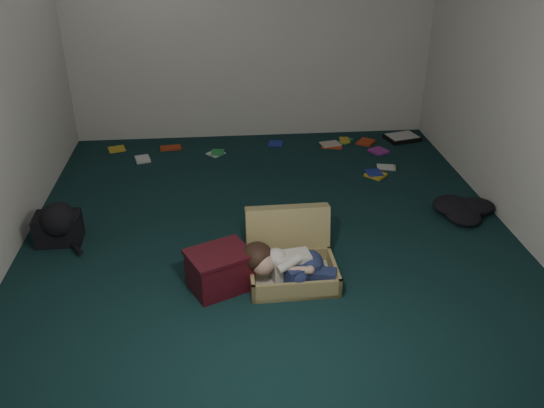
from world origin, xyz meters
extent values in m
plane|color=#0F2A2B|center=(0.00, 0.00, 0.00)|extent=(4.50, 4.50, 0.00)
plane|color=white|center=(0.00, 2.25, 1.30)|extent=(4.50, 0.00, 4.50)
plane|color=white|center=(0.00, -2.25, 1.30)|extent=(4.50, 0.00, 4.50)
plane|color=white|center=(2.00, 0.00, 1.30)|extent=(0.00, 4.50, 4.50)
cube|color=tan|center=(0.10, -0.71, 0.07)|extent=(0.63, 0.46, 0.14)
cube|color=beige|center=(0.10, -0.71, 0.04)|extent=(0.58, 0.40, 0.02)
cube|color=tan|center=(0.09, -0.42, 0.22)|extent=(0.63, 0.20, 0.46)
cube|color=silver|center=(0.08, -0.73, 0.15)|extent=(0.29, 0.19, 0.20)
sphere|color=tan|center=(-0.12, -0.76, 0.21)|extent=(0.17, 0.17, 0.17)
ellipsoid|color=black|center=(-0.16, -0.71, 0.24)|extent=(0.23, 0.24, 0.19)
ellipsoid|color=navy|center=(0.21, -0.72, 0.15)|extent=(0.21, 0.24, 0.19)
cube|color=navy|center=(0.14, -0.81, 0.15)|extent=(0.26, 0.20, 0.13)
cube|color=navy|center=(0.28, -0.82, 0.12)|extent=(0.24, 0.17, 0.10)
sphere|color=white|center=(0.36, -0.79, 0.10)|extent=(0.10, 0.10, 0.10)
sphere|color=white|center=(0.36, -0.86, 0.10)|extent=(0.09, 0.09, 0.09)
cylinder|color=tan|center=(0.13, -0.84, 0.19)|extent=(0.16, 0.06, 0.06)
cube|color=#440D16|center=(-0.42, -0.72, 0.13)|extent=(0.50, 0.45, 0.27)
cube|color=#440D16|center=(-0.42, -0.72, 0.28)|extent=(0.52, 0.48, 0.02)
cube|color=black|center=(1.70, 1.95, 0.02)|extent=(0.42, 0.35, 0.05)
cube|color=white|center=(1.70, 1.95, 0.05)|extent=(0.37, 0.31, 0.01)
cube|color=gold|center=(-1.53, 1.94, 0.01)|extent=(0.18, 0.13, 0.02)
cube|color=#AA3516|center=(-0.94, 1.91, 0.01)|extent=(0.22, 0.22, 0.02)
cube|color=white|center=(-0.44, 1.72, 0.01)|extent=(0.18, 0.21, 0.02)
cube|color=#1B2C97|center=(0.24, 1.94, 0.01)|extent=(0.19, 0.22, 0.02)
cube|color=red|center=(0.86, 1.83, 0.01)|extent=(0.22, 0.21, 0.02)
cube|color=green|center=(1.04, 1.95, 0.01)|extent=(0.19, 0.15, 0.02)
cube|color=#AA2A9B|center=(1.34, 1.61, 0.01)|extent=(0.22, 0.22, 0.02)
cube|color=beige|center=(1.31, 1.19, 0.01)|extent=(0.17, 0.20, 0.02)
cube|color=gold|center=(1.15, 1.01, 0.01)|extent=(0.20, 0.22, 0.02)
cube|color=#AA3516|center=(1.26, 1.88, 0.01)|extent=(0.22, 0.20, 0.02)
cube|color=white|center=(-1.21, 1.62, 0.01)|extent=(0.20, 0.16, 0.02)
camera|label=1|loc=(-0.37, -4.09, 2.44)|focal=38.00mm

